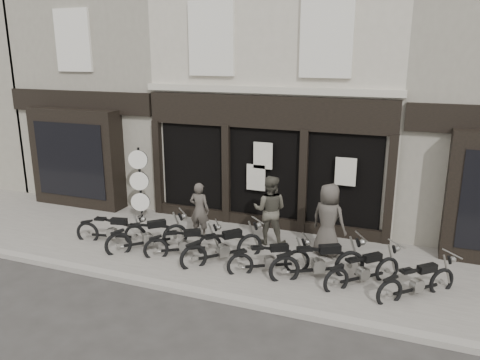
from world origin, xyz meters
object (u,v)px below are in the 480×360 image
(motorcycle_2, at_px, (184,245))
(man_right, at_px, (329,220))
(motorcycle_1, at_px, (148,238))
(man_centre, at_px, (270,210))
(motorcycle_3, at_px, (223,250))
(motorcycle_6, at_px, (363,273))
(man_left, at_px, (199,210))
(motorcycle_4, at_px, (270,261))
(motorcycle_7, at_px, (417,284))
(motorcycle_5, at_px, (319,265))
(motorcycle_0, at_px, (112,232))
(advert_sign_post, at_px, (140,187))

(motorcycle_2, bearing_deg, man_right, -10.68)
(motorcycle_1, distance_m, man_centre, 3.24)
(motorcycle_1, distance_m, man_right, 4.61)
(motorcycle_1, relative_size, motorcycle_3, 0.97)
(motorcycle_2, relative_size, motorcycle_6, 1.11)
(man_left, bearing_deg, motorcycle_2, 96.51)
(motorcycle_1, relative_size, motorcycle_2, 0.98)
(motorcycle_1, relative_size, motorcycle_4, 0.96)
(motorcycle_2, xyz_separation_m, motorcycle_7, (5.49, -0.07, 0.01))
(motorcycle_3, xyz_separation_m, motorcycle_4, (1.23, -0.13, -0.04))
(motorcycle_5, bearing_deg, motorcycle_0, 148.57)
(motorcycle_6, relative_size, man_centre, 0.85)
(motorcycle_5, relative_size, motorcycle_7, 1.25)
(motorcycle_0, xyz_separation_m, man_centre, (3.96, 1.44, 0.67))
(motorcycle_0, xyz_separation_m, motorcycle_6, (6.58, -0.00, -0.00))
(motorcycle_7, bearing_deg, motorcycle_5, 135.42)
(motorcycle_5, height_order, advert_sign_post, advert_sign_post)
(motorcycle_1, xyz_separation_m, man_right, (4.38, 1.31, 0.63))
(motorcycle_5, height_order, man_right, man_right)
(motorcycle_0, distance_m, motorcycle_1, 1.16)
(motorcycle_4, xyz_separation_m, advert_sign_post, (-4.75, 1.99, 0.76))
(motorcycle_6, xyz_separation_m, motorcycle_7, (1.11, -0.14, -0.00))
(motorcycle_6, xyz_separation_m, advert_sign_post, (-6.84, 1.82, 0.76))
(man_right, bearing_deg, motorcycle_6, 148.52)
(motorcycle_0, height_order, motorcycle_6, motorcycle_0)
(man_left, distance_m, advert_sign_post, 2.41)
(man_right, bearing_deg, man_centre, 12.11)
(motorcycle_6, bearing_deg, motorcycle_5, 139.07)
(motorcycle_0, bearing_deg, motorcycle_1, -15.09)
(motorcycle_4, xyz_separation_m, motorcycle_7, (3.20, 0.03, 0.00))
(motorcycle_3, distance_m, man_left, 1.77)
(man_left, height_order, advert_sign_post, advert_sign_post)
(motorcycle_6, height_order, motorcycle_7, same)
(motorcycle_6, bearing_deg, motorcycle_0, 135.75)
(motorcycle_4, relative_size, advert_sign_post, 0.76)
(motorcycle_2, bearing_deg, motorcycle_1, 147.37)
(motorcycle_2, relative_size, motorcycle_5, 0.87)
(motorcycle_3, bearing_deg, man_centre, 16.88)
(motorcycle_3, height_order, motorcycle_5, motorcycle_5)
(motorcycle_7, bearing_deg, man_right, 104.77)
(motorcycle_4, relative_size, man_right, 0.96)
(motorcycle_3, distance_m, man_right, 2.69)
(motorcycle_3, bearing_deg, motorcycle_7, -48.92)
(motorcycle_5, bearing_deg, motorcycle_3, 148.67)
(man_right, bearing_deg, advert_sign_post, 13.25)
(man_right, xyz_separation_m, advert_sign_post, (-5.80, 0.57, 0.09))
(motorcycle_1, distance_m, advert_sign_post, 2.46)
(motorcycle_1, bearing_deg, motorcycle_4, -46.25)
(motorcycle_1, bearing_deg, man_centre, -16.19)
(motorcycle_1, distance_m, motorcycle_2, 1.04)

